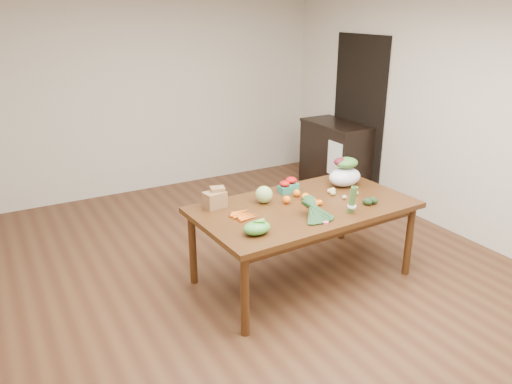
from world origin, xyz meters
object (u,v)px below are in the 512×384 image
cabinet (335,156)px  kale_bunch (318,211)px  mandarin_cluster (313,201)px  cabbage (264,195)px  salad_bag (345,173)px  dining_table (303,242)px  paper_bag (215,198)px  asparagus_bundle (352,200)px

cabinet → kale_bunch: size_ratio=2.55×
mandarin_cluster → cabbage: bearing=140.6°
salad_bag → dining_table: bearing=-160.5°
cabinet → paper_bag: size_ratio=4.09×
mandarin_cluster → dining_table: bearing=134.0°
mandarin_cluster → asparagus_bundle: (0.19, -0.30, 0.08)m
cabinet → mandarin_cluster: (-1.76, -1.93, 0.32)m
kale_bunch → paper_bag: bearing=130.7°
cabinet → kale_bunch: bearing=-130.9°
mandarin_cluster → asparagus_bundle: 0.37m
kale_bunch → asparagus_bundle: size_ratio=1.60×
salad_bag → paper_bag: bearing=175.2°
paper_bag → cabbage: paper_bag is taller
paper_bag → kale_bunch: size_ratio=0.62×
paper_bag → dining_table: bearing=-25.3°
mandarin_cluster → kale_bunch: 0.31m
cabbage → cabinet: bearing=38.0°
salad_bag → mandarin_cluster: bearing=-154.2°
cabinet → paper_bag: cabinet is taller
paper_bag → salad_bag: bearing=-4.8°
cabinet → salad_bag: 2.06m
cabbage → mandarin_cluster: (0.34, -0.28, -0.04)m
kale_bunch → salad_bag: salad_bag is taller
paper_bag → mandarin_cluster: (0.78, -0.40, -0.04)m
kale_bunch → dining_table: bearing=72.4°
kale_bunch → asparagus_bundle: bearing=-7.0°
dining_table → salad_bag: bearing=16.9°
asparagus_bundle → cabinet: bearing=52.3°
cabbage → asparagus_bundle: (0.54, -0.58, 0.05)m
paper_bag → kale_bunch: bearing=-46.7°
dining_table → salad_bag: (0.64, 0.23, 0.51)m
dining_table → kale_bunch: 0.57m
mandarin_cluster → paper_bag: bearing=152.9°
paper_bag → salad_bag: size_ratio=0.74×
dining_table → mandarin_cluster: (0.05, -0.06, 0.42)m
cabbage → asparagus_bundle: size_ratio=0.63×
dining_table → salad_bag: salad_bag is taller
cabinet → cabbage: cabinet is taller
dining_table → asparagus_bundle: asparagus_bundle is taller
cabinet → mandarin_cluster: 2.63m
cabbage → salad_bag: size_ratio=0.47×
mandarin_cluster → asparagus_bundle: bearing=-57.3°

